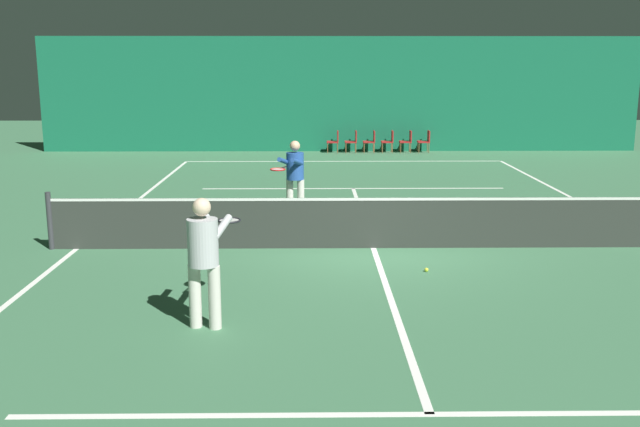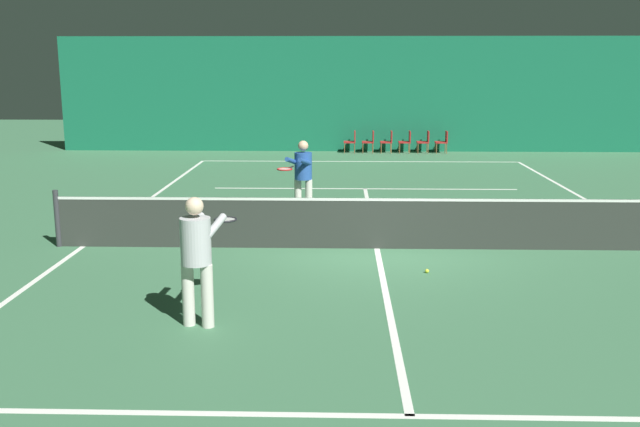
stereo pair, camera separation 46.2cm
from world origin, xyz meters
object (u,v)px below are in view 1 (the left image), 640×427
(player_near, at_px, (204,252))
(courtside_chair_0, at_px, (335,140))
(tennis_net, at_px, (374,221))
(courtside_chair_1, at_px, (353,140))
(courtside_chair_3, at_px, (389,140))
(player_far, at_px, (294,173))
(courtside_chair_2, at_px, (371,140))
(courtside_chair_4, at_px, (407,140))
(courtside_chair_5, at_px, (425,140))
(tennis_ball, at_px, (426,270))

(player_near, bearing_deg, courtside_chair_0, 5.94)
(tennis_net, relative_size, courtside_chair_1, 14.29)
(courtside_chair_0, xyz_separation_m, courtside_chair_3, (2.09, 0.00, 0.00))
(courtside_chair_3, bearing_deg, player_far, -16.29)
(courtside_chair_2, bearing_deg, courtside_chair_4, 90.00)
(player_far, xyz_separation_m, courtside_chair_1, (1.97, 11.49, -0.50))
(courtside_chair_5, bearing_deg, courtside_chair_4, -90.00)
(tennis_net, bearing_deg, tennis_ball, -64.32)
(tennis_net, xyz_separation_m, courtside_chair_0, (-0.25, 14.33, -0.03))
(courtside_chair_4, distance_m, courtside_chair_5, 0.70)
(tennis_ball, bearing_deg, courtside_chair_2, 88.57)
(courtside_chair_5, bearing_deg, player_near, -17.42)
(courtside_chair_3, distance_m, courtside_chair_5, 1.39)
(courtside_chair_0, bearing_deg, tennis_net, 1.01)
(courtside_chair_2, xyz_separation_m, courtside_chair_5, (2.09, 0.00, 0.00))
(player_near, relative_size, courtside_chair_4, 2.04)
(tennis_net, relative_size, courtside_chair_0, 14.29)
(courtside_chair_1, bearing_deg, courtside_chair_0, -90.00)
(courtside_chair_1, height_order, courtside_chair_3, same)
(courtside_chair_4, relative_size, tennis_ball, 12.73)
(tennis_ball, bearing_deg, courtside_chair_4, 83.58)
(player_far, xyz_separation_m, courtside_chair_0, (1.27, 11.49, -0.50))
(tennis_net, bearing_deg, player_far, 118.17)
(courtside_chair_5, bearing_deg, tennis_net, -12.68)
(player_far, distance_m, courtside_chair_2, 11.80)
(player_far, height_order, courtside_chair_5, player_far)
(player_near, relative_size, courtside_chair_0, 2.04)
(tennis_net, bearing_deg, courtside_chair_2, 85.46)
(courtside_chair_4, bearing_deg, tennis_ball, -6.42)
(courtside_chair_0, bearing_deg, courtside_chair_4, 90.00)
(player_near, distance_m, tennis_ball, 4.19)
(tennis_net, relative_size, courtside_chair_5, 14.29)
(player_far, distance_m, tennis_ball, 5.03)
(tennis_net, relative_size, courtside_chair_2, 14.29)
(tennis_net, xyz_separation_m, tennis_ball, (0.74, -1.54, -0.48))
(courtside_chair_0, xyz_separation_m, courtside_chair_1, (0.70, 0.00, 0.00))
(player_far, distance_m, courtside_chair_1, 11.66)
(courtside_chair_0, relative_size, tennis_ball, 12.73)
(courtside_chair_1, relative_size, tennis_ball, 12.73)
(courtside_chair_0, distance_m, courtside_chair_1, 0.70)
(player_far, xyz_separation_m, tennis_ball, (2.27, -4.39, -0.95))
(courtside_chair_1, xyz_separation_m, tennis_ball, (0.30, -15.88, -0.45))
(courtside_chair_2, relative_size, courtside_chair_5, 1.00)
(courtside_chair_5, bearing_deg, courtside_chair_0, -90.00)
(tennis_net, distance_m, courtside_chair_3, 14.45)
(player_far, height_order, courtside_chair_3, player_far)
(player_near, bearing_deg, tennis_ball, -40.20)
(player_far, relative_size, courtside_chair_5, 2.01)
(courtside_chair_1, bearing_deg, player_near, -9.20)
(courtside_chair_3, xyz_separation_m, tennis_ball, (-1.09, -15.88, -0.45))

